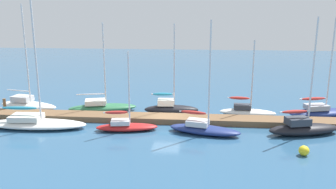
{
  "coord_description": "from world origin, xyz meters",
  "views": [
    {
      "loc": [
        2.91,
        -29.31,
        9.61
      ],
      "look_at": [
        0.0,
        2.0,
        2.0
      ],
      "focal_mm": 36.81,
      "sensor_mm": 36.0,
      "label": 1
    }
  ],
  "objects": [
    {
      "name": "sailboat_1",
      "position": [
        -10.83,
        -2.79,
        0.53
      ],
      "size": [
        8.59,
        2.75,
        11.97
      ],
      "rotation": [
        0.0,
        0.0,
        0.04
      ],
      "color": "white",
      "rests_on": "ground_plane"
    },
    {
      "name": "dock_piling_near_end",
      "position": [
        -15.61,
        0.86,
        0.75
      ],
      "size": [
        0.28,
        0.28,
        1.51
      ],
      "primitive_type": "cylinder",
      "color": "brown",
      "rests_on": "ground_plane"
    },
    {
      "name": "sailboat_8",
      "position": [
        14.38,
        2.86,
        0.53
      ],
      "size": [
        6.78,
        3.4,
        9.11
      ],
      "rotation": [
        0.0,
        0.0,
        0.23
      ],
      "color": "navy",
      "rests_on": "ground_plane"
    },
    {
      "name": "sailboat_4",
      "position": [
        0.22,
        2.26,
        0.64
      ],
      "size": [
        5.25,
        1.8,
        8.53
      ],
      "rotation": [
        0.0,
        0.0,
        0.06
      ],
      "color": "black",
      "rests_on": "ground_plane"
    },
    {
      "name": "sailboat_5",
      "position": [
        3.33,
        -2.91,
        0.52
      ],
      "size": [
        6.03,
        3.04,
        9.02
      ],
      "rotation": [
        0.0,
        0.0,
        -0.23
      ],
      "color": "navy",
      "rests_on": "ground_plane"
    },
    {
      "name": "sailboat_3",
      "position": [
        -3.07,
        -2.72,
        0.45
      ],
      "size": [
        5.26,
        2.28,
        6.57
      ],
      "rotation": [
        0.0,
        0.0,
        0.15
      ],
      "color": "#B21E1E",
      "rests_on": "ground_plane"
    },
    {
      "name": "sailboat_2",
      "position": [
        -6.59,
        2.56,
        0.51
      ],
      "size": [
        6.87,
        3.5,
        8.6
      ],
      "rotation": [
        0.0,
        0.0,
        0.25
      ],
      "color": "#2D7047",
      "rests_on": "ground_plane"
    },
    {
      "name": "sailboat_6",
      "position": [
        7.43,
        2.36,
        0.51
      ],
      "size": [
        5.31,
        1.83,
        7.13
      ],
      "rotation": [
        0.0,
        0.0,
        -0.07
      ],
      "color": "white",
      "rests_on": "ground_plane"
    },
    {
      "name": "dock_pier",
      "position": [
        0.0,
        0.0,
        0.26
      ],
      "size": [
        32.02,
        2.03,
        0.51
      ],
      "primitive_type": "cube",
      "color": "brown",
      "rests_on": "ground_plane"
    },
    {
      "name": "sailboat_0",
      "position": [
        -14.17,
        2.46,
        0.59
      ],
      "size": [
        6.52,
        2.97,
        10.3
      ],
      "rotation": [
        0.0,
        0.0,
        -0.19
      ],
      "color": "white",
      "rests_on": "ground_plane"
    },
    {
      "name": "sailboat_7",
      "position": [
        11.24,
        -2.37,
        0.62
      ],
      "size": [
        6.12,
        3.14,
        9.23
      ],
      "rotation": [
        0.0,
        0.0,
        0.25
      ],
      "color": "black",
      "rests_on": "ground_plane"
    },
    {
      "name": "ground_plane",
      "position": [
        0.0,
        0.0,
        0.0
      ],
      "size": [
        120.0,
        120.0,
        0.0
      ],
      "primitive_type": "plane",
      "color": "#2D567A"
    },
    {
      "name": "mooring_buoy_yellow",
      "position": [
        10.14,
        -6.61,
        0.36
      ],
      "size": [
        0.71,
        0.71,
        0.71
      ],
      "primitive_type": "sphere",
      "color": "yellow",
      "rests_on": "ground_plane"
    }
  ]
}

